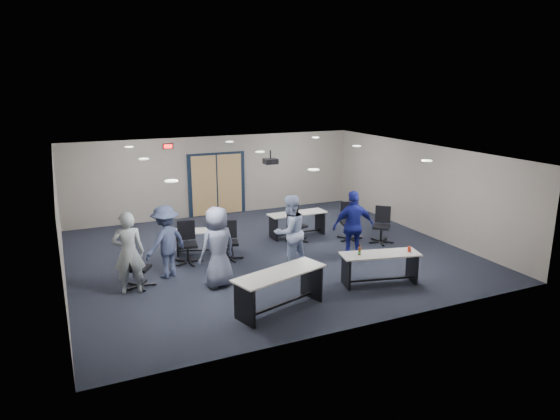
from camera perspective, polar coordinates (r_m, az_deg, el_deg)
name	(u,v)px	position (r m, az deg, el deg)	size (l,w,h in m)	color
floor	(268,254)	(13.40, -1.38, -5.00)	(10.00, 10.00, 0.00)	black
back_wall	(216,176)	(17.16, -7.29, 3.89)	(10.00, 0.04, 2.70)	gray
front_wall	(364,259)	(9.21, 9.61, -5.51)	(10.00, 0.04, 2.70)	gray
left_wall	(60,227)	(12.05, -23.89, -1.78)	(0.04, 9.00, 2.70)	gray
right_wall	(421,188)	(15.60, 15.77, 2.40)	(0.04, 9.00, 2.70)	gray
ceiling	(267,153)	(12.76, -1.45, 6.51)	(10.00, 9.00, 0.04)	silver
double_door	(217,185)	(17.18, -7.22, 2.89)	(2.00, 0.07, 2.20)	black
exit_sign	(168,146)	(16.55, -12.69, 7.12)	(0.32, 0.07, 0.18)	black
ceiling_projector	(271,161)	(13.37, -1.09, 5.60)	(0.35, 0.32, 0.37)	black
ceiling_can_lights	(264,153)	(12.99, -1.88, 6.52)	(6.24, 5.74, 0.02)	white
table_front_left	(280,284)	(10.03, -0.01, -8.48)	(2.10, 1.21, 0.81)	beige
table_front_right	(380,263)	(11.53, 11.33, -5.93)	(1.87, 0.99, 0.99)	beige
table_back_left	(205,237)	(13.45, -8.60, -3.13)	(1.66, 0.97, 0.64)	beige
table_back_right	(297,220)	(14.78, 1.98, -1.16)	(1.76, 0.61, 0.71)	beige
chair_back_a	(187,243)	(12.76, -10.53, -3.74)	(0.67, 0.67, 1.06)	black
chair_back_b	(230,241)	(12.87, -5.79, -3.57)	(0.62, 0.62, 0.99)	black
chair_back_c	(297,225)	(14.26, 1.99, -1.69)	(0.62, 0.62, 0.99)	black
chair_back_d	(350,222)	(14.52, 8.01, -1.35)	(0.68, 0.68, 1.08)	black
chair_loose_left	(139,266)	(11.56, -15.78, -6.23)	(0.61, 0.61, 0.97)	black
chair_loose_right	(382,225)	(14.41, 11.53, -1.73)	(0.65, 0.65, 1.03)	black
person_gray	(129,253)	(11.16, -16.92, -4.72)	(0.67, 0.44, 1.83)	#969FA3
person_plaid	(218,247)	(11.15, -7.13, -4.21)	(0.89, 0.58, 1.83)	slate
person_lightblue	(290,232)	(12.15, 1.14, -2.52)	(0.89, 0.69, 1.83)	#BBCDF8
person_navy	(353,226)	(12.75, 8.39, -1.85)	(1.07, 0.45, 1.83)	navy
person_back	(166,242)	(11.89, -12.92, -3.55)	(1.11, 0.64, 1.72)	#3B466B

